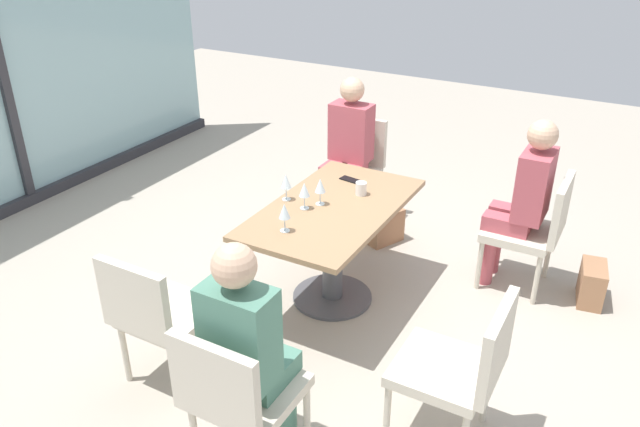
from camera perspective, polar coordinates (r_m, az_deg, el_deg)
ground_plane at (r=4.47m, az=1.13°, el=-7.72°), size 12.00×12.00×0.00m
window_wall_backdrop at (r=6.04m, az=-27.22°, el=11.30°), size 4.99×0.10×2.70m
dining_table_main at (r=4.19m, az=1.20°, el=-1.65°), size 1.38×0.77×0.73m
chair_far_right at (r=5.38m, az=3.03°, el=4.56°), size 0.50×0.46×0.87m
chair_front_right at (r=4.60m, az=19.04°, el=-1.08°), size 0.46×0.50×0.87m
chair_side_end at (r=3.03m, az=-7.62°, el=-15.90°), size 0.50×0.46×0.87m
chair_front_left at (r=3.23m, az=12.88°, el=-13.28°), size 0.46×0.50×0.87m
chair_far_left at (r=3.61m, az=-14.66°, el=-8.68°), size 0.50×0.46×0.87m
person_far_right at (r=5.21m, az=2.55°, el=6.22°), size 0.39×0.34×1.26m
person_front_right at (r=4.53m, az=18.08°, el=1.50°), size 0.34×0.39×1.26m
person_side_end at (r=2.96m, az=-6.60°, el=-11.80°), size 0.39×0.34×1.26m
wine_glass_0 at (r=4.14m, az=-3.14°, el=2.92°), size 0.07×0.07×0.18m
wine_glass_1 at (r=3.74m, az=-3.28°, el=0.17°), size 0.07×0.07×0.18m
wine_glass_2 at (r=4.01m, az=-1.44°, el=2.15°), size 0.07×0.07×0.18m
wine_glass_3 at (r=4.07m, az=0.01°, el=2.52°), size 0.07×0.07×0.18m
coffee_cup at (r=4.25m, az=3.78°, el=2.30°), size 0.08×0.08×0.09m
cell_phone_on_table at (r=4.49m, az=2.76°, el=3.12°), size 0.09×0.15×0.01m
handbag_0 at (r=5.13m, az=5.94°, el=-1.17°), size 0.34×0.27×0.28m
handbag_1 at (r=4.76m, az=23.59°, el=-5.90°), size 0.32×0.21×0.28m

